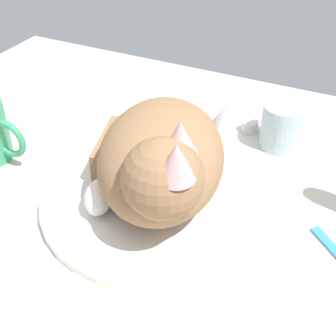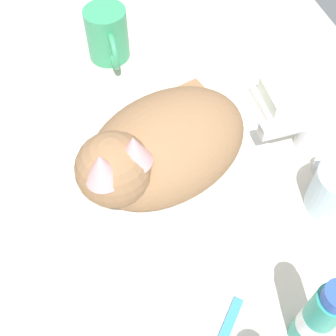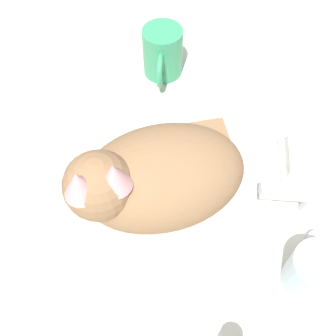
% 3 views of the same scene
% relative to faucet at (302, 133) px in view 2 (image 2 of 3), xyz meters
% --- Properties ---
extents(ground_plane, '(1.10, 0.83, 0.03)m').
position_rel_faucet_xyz_m(ground_plane, '(0.00, -0.21, -0.04)').
color(ground_plane, beige).
extents(sink_basin, '(0.33, 0.33, 0.01)m').
position_rel_faucet_xyz_m(sink_basin, '(0.00, -0.21, -0.02)').
color(sink_basin, silver).
rests_on(sink_basin, ground_plane).
extents(faucet, '(0.13, 0.10, 0.06)m').
position_rel_faucet_xyz_m(faucet, '(0.00, 0.00, 0.00)').
color(faucet, silver).
rests_on(faucet, ground_plane).
extents(cat, '(0.24, 0.28, 0.16)m').
position_rel_faucet_xyz_m(cat, '(0.00, -0.22, 0.05)').
color(cat, '#936B47').
rests_on(cat, sink_basin).
extents(coffee_mug, '(0.12, 0.07, 0.09)m').
position_rel_faucet_xyz_m(coffee_mug, '(-0.28, -0.24, 0.02)').
color(coffee_mug, '#389966').
rests_on(coffee_mug, ground_plane).
extents(rinse_cup, '(0.07, 0.07, 0.07)m').
position_rel_faucet_xyz_m(rinse_cup, '(0.11, -0.01, 0.01)').
color(rinse_cup, silver).
rests_on(rinse_cup, ground_plane).
extents(soap_dish, '(0.09, 0.06, 0.01)m').
position_rel_faucet_xyz_m(soap_dish, '(-0.08, 0.00, -0.02)').
color(soap_dish, white).
rests_on(soap_dish, ground_plane).
extents(soap_bar, '(0.07, 0.05, 0.03)m').
position_rel_faucet_xyz_m(soap_bar, '(-0.08, 0.00, -0.00)').
color(soap_bar, silver).
rests_on(soap_bar, soap_dish).
extents(toothpaste_bottle, '(0.04, 0.04, 0.14)m').
position_rel_faucet_xyz_m(toothpaste_bottle, '(0.26, -0.12, 0.04)').
color(toothpaste_bottle, teal).
rests_on(toothpaste_bottle, ground_plane).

